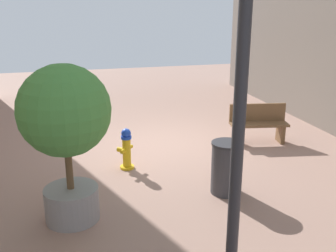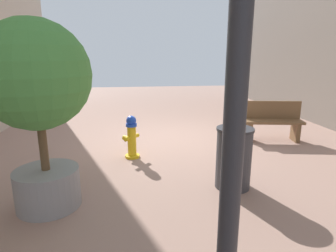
% 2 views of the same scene
% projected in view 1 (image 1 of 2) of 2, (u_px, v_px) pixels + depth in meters
% --- Properties ---
extents(ground_plane, '(23.40, 23.40, 0.00)m').
position_uv_depth(ground_plane, '(161.00, 145.00, 9.63)').
color(ground_plane, '#9E7A6B').
extents(fire_hydrant, '(0.36, 0.36, 0.87)m').
position_uv_depth(fire_hydrant, '(126.00, 149.00, 8.15)').
color(fire_hydrant, gold).
rests_on(fire_hydrant, ground_plane).
extents(bench_near, '(1.46, 0.68, 0.95)m').
position_uv_depth(bench_near, '(258.00, 123.00, 9.70)').
color(bench_near, brown).
rests_on(bench_near, ground_plane).
extents(planter_tree, '(1.40, 1.40, 2.51)m').
position_uv_depth(planter_tree, '(65.00, 123.00, 5.87)').
color(planter_tree, gray).
rests_on(planter_tree, ground_plane).
extents(street_lamp, '(0.36, 0.36, 4.14)m').
position_uv_depth(street_lamp, '(241.00, 83.00, 4.05)').
color(street_lamp, '#2D2D33').
rests_on(street_lamp, ground_plane).
extents(trash_bin, '(0.57, 0.57, 0.97)m').
position_uv_depth(trash_bin, '(226.00, 168.00, 7.10)').
color(trash_bin, '#38383D').
rests_on(trash_bin, ground_plane).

